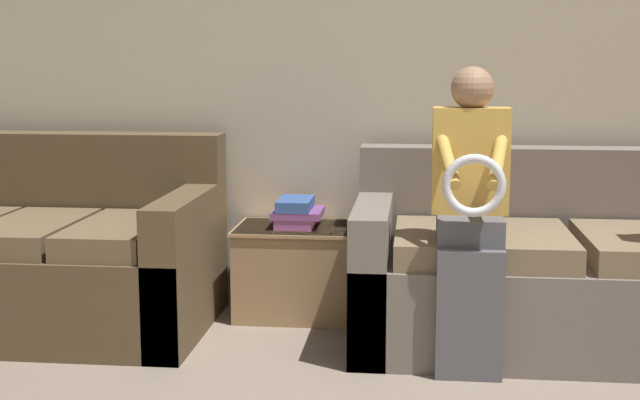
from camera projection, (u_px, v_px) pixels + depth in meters
name	position (u px, v px, depth m)	size (l,w,h in m)	color
wall_back	(432.00, 57.00, 4.46)	(7.44, 0.06, 2.55)	beige
couch_main	(569.00, 275.00, 4.00)	(1.93, 0.96, 0.85)	#70665B
couch_side	(47.00, 260.00, 4.26)	(1.56, 0.99, 0.90)	brown
child_left_seated	(470.00, 207.00, 3.60)	(0.32, 0.38, 1.24)	#56565B
side_shelf	(295.00, 269.00, 4.43)	(0.59, 0.46, 0.45)	#9E7A51
book_stack	(296.00, 213.00, 4.39)	(0.24, 0.28, 0.14)	#7A4284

